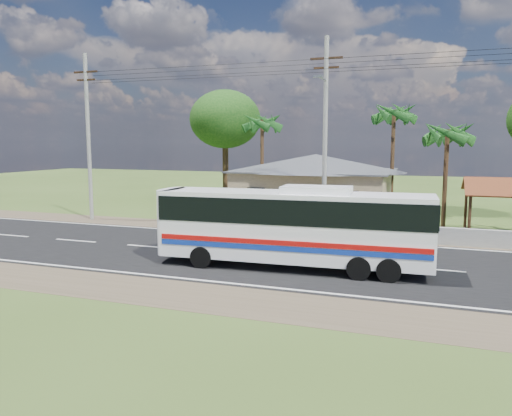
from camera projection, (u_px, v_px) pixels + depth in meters
The scene contains 12 objects.
ground at pixel (232, 254), 23.57m from camera, with size 120.00×120.00×0.00m, color #344B1A.
road at pixel (232, 253), 23.57m from camera, with size 120.00×16.00×0.03m.
house at pixel (315, 179), 35.02m from camera, with size 12.40×10.00×5.00m.
concrete_barrier at pixel (498, 239), 24.73m from camera, with size 7.00×0.30×0.90m, color #9E9E99.
utility_poles at pixel (319, 133), 27.97m from camera, with size 32.80×2.22×11.00m.
palm_near at pixel (447, 134), 29.91m from camera, with size 2.80×2.80×6.70m.
palm_mid at pixel (394, 115), 35.09m from camera, with size 2.80×2.80×8.20m.
palm_far at pixel (262, 123), 38.96m from camera, with size 2.80×2.80×7.70m.
tree_behind_house at pixel (225, 120), 42.11m from camera, with size 6.00×6.00×9.61m.
coach_bus at pixel (294, 222), 20.58m from camera, with size 11.28×2.97×3.47m.
motorcycle at pixel (287, 221), 30.18m from camera, with size 0.68×1.94×1.02m, color black.
person at pixel (424, 229), 24.91m from camera, with size 0.67×0.44×1.85m, color navy.
Camera 1 is at (8.86, -21.35, 5.24)m, focal length 35.00 mm.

